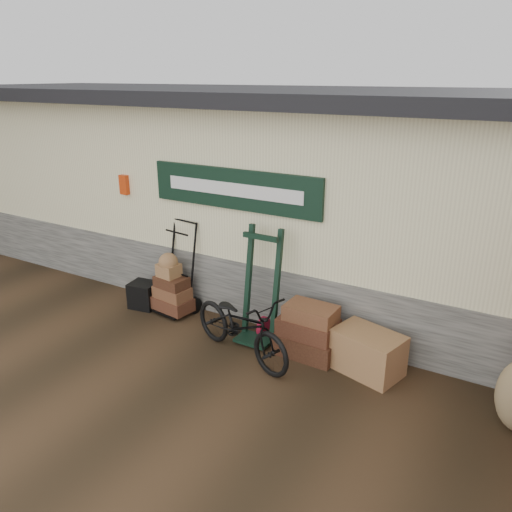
{
  "coord_description": "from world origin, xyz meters",
  "views": [
    {
      "loc": [
        3.26,
        -4.61,
        3.4
      ],
      "look_at": [
        0.09,
        0.9,
        1.08
      ],
      "focal_mm": 35.0,
      "sensor_mm": 36.0,
      "label": 1
    }
  ],
  "objects": [
    {
      "name": "porter_trolley",
      "position": [
        -1.19,
        0.81,
        0.71
      ],
      "size": [
        0.77,
        0.62,
        1.42
      ],
      "primitive_type": null,
      "rotation": [
        0.0,
        0.0,
        -0.13
      ],
      "color": "black",
      "rests_on": "ground"
    },
    {
      "name": "suitcase_stack",
      "position": [
        1.02,
        0.6,
        0.35
      ],
      "size": [
        0.81,
        0.52,
        0.7
      ],
      "primitive_type": null,
      "rotation": [
        0.0,
        0.0,
        -0.03
      ],
      "color": "#361C11",
      "rests_on": "ground"
    },
    {
      "name": "station_building",
      "position": [
        -0.01,
        2.74,
        1.61
      ],
      "size": [
        14.4,
        4.1,
        3.2
      ],
      "color": "#4C4C47",
      "rests_on": "ground"
    },
    {
      "name": "bicycle",
      "position": [
        0.32,
        0.12,
        0.5
      ],
      "size": [
        1.09,
        1.8,
        0.99
      ],
      "primitive_type": "imported",
      "rotation": [
        0.0,
        0.0,
        1.26
      ],
      "color": "black",
      "rests_on": "ground"
    },
    {
      "name": "black_trunk",
      "position": [
        -1.75,
        0.61,
        0.2
      ],
      "size": [
        0.45,
        0.4,
        0.4
      ],
      "primitive_type": "cube",
      "rotation": [
        0.0,
        0.0,
        0.15
      ],
      "color": "black",
      "rests_on": "ground"
    },
    {
      "name": "ground",
      "position": [
        0.0,
        0.0,
        0.0
      ],
      "size": [
        80.0,
        80.0,
        0.0
      ],
      "primitive_type": "plane",
      "color": "black",
      "rests_on": "ground"
    },
    {
      "name": "green_barrow",
      "position": [
        0.3,
        0.65,
        0.78
      ],
      "size": [
        0.57,
        0.48,
        1.55
      ],
      "primitive_type": null,
      "rotation": [
        0.0,
        0.0,
        -0.02
      ],
      "color": "black",
      "rests_on": "ground"
    },
    {
      "name": "wicker_hamper",
      "position": [
        1.81,
        0.59,
        0.26
      ],
      "size": [
        0.91,
        0.71,
        0.52
      ],
      "primitive_type": "cube",
      "rotation": [
        0.0,
        0.0,
        -0.27
      ],
      "color": "brown",
      "rests_on": "ground"
    }
  ]
}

